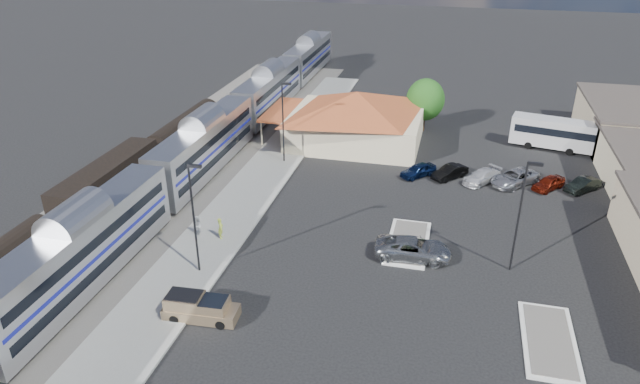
% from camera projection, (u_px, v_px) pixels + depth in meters
% --- Properties ---
extents(ground, '(280.00, 280.00, 0.00)m').
position_uv_depth(ground, '(356.00, 250.00, 46.33)').
color(ground, black).
rests_on(ground, ground).
extents(railbed, '(16.00, 100.00, 0.12)m').
position_uv_depth(railbed, '(167.00, 183.00, 57.79)').
color(railbed, '#4C4944').
rests_on(railbed, ground).
extents(platform, '(5.50, 92.00, 0.18)m').
position_uv_depth(platform, '(243.00, 200.00, 54.10)').
color(platform, gray).
rests_on(platform, ground).
extents(passenger_train, '(3.00, 104.00, 5.55)m').
position_uv_depth(passenger_train, '(205.00, 148.00, 58.73)').
color(passenger_train, silver).
rests_on(passenger_train, ground).
extents(freight_cars, '(2.80, 46.00, 4.00)m').
position_uv_depth(freight_cars, '(108.00, 184.00, 53.00)').
color(freight_cars, black).
rests_on(freight_cars, ground).
extents(station_depot, '(18.35, 12.24, 6.20)m').
position_uv_depth(station_depot, '(356.00, 117.00, 66.89)').
color(station_depot, beige).
rests_on(station_depot, ground).
extents(traffic_island_south, '(3.30, 7.50, 0.21)m').
position_uv_depth(traffic_island_south, '(408.00, 242.00, 47.18)').
color(traffic_island_south, silver).
rests_on(traffic_island_south, ground).
extents(traffic_island_north, '(3.30, 7.50, 0.21)m').
position_uv_depth(traffic_island_north, '(549.00, 340.00, 36.31)').
color(traffic_island_north, silver).
rests_on(traffic_island_north, ground).
extents(lamp_plat_s, '(1.08, 0.25, 9.00)m').
position_uv_depth(lamp_plat_s, '(194.00, 210.00, 41.09)').
color(lamp_plat_s, black).
rests_on(lamp_plat_s, ground).
extents(lamp_plat_n, '(1.08, 0.25, 9.00)m').
position_uv_depth(lamp_plat_n, '(284.00, 116.00, 60.29)').
color(lamp_plat_n, black).
rests_on(lamp_plat_n, ground).
extents(lamp_lot, '(1.08, 0.25, 9.00)m').
position_uv_depth(lamp_lot, '(522.00, 208.00, 41.40)').
color(lamp_lot, black).
rests_on(lamp_lot, ground).
extents(tree_depot, '(4.71, 4.71, 6.63)m').
position_uv_depth(tree_depot, '(425.00, 100.00, 70.11)').
color(tree_depot, '#382314').
rests_on(tree_depot, ground).
extents(pickup_truck, '(5.11, 2.13, 1.73)m').
position_uv_depth(pickup_truck, '(201.00, 308.00, 38.12)').
color(pickup_truck, tan).
rests_on(pickup_truck, ground).
extents(suv, '(6.18, 3.10, 1.68)m').
position_uv_depth(suv, '(413.00, 249.00, 44.88)').
color(suv, gray).
rests_on(suv, ground).
extents(coach_bus, '(11.47, 4.75, 3.60)m').
position_uv_depth(coach_bus, '(563.00, 133.00, 64.94)').
color(coach_bus, white).
rests_on(coach_bus, ground).
extents(person_a, '(0.61, 0.77, 1.84)m').
position_uv_depth(person_a, '(221.00, 228.00, 47.30)').
color(person_a, '#CAE146').
rests_on(person_a, platform).
extents(person_b, '(0.85, 0.98, 1.71)m').
position_uv_depth(person_b, '(197.00, 226.00, 47.79)').
color(person_b, silver).
rests_on(person_b, platform).
extents(parked_car_a, '(3.99, 4.04, 1.38)m').
position_uv_depth(parked_car_a, '(418.00, 170.00, 59.01)').
color(parked_car_a, '#0C193D').
rests_on(parked_car_a, ground).
extents(parked_car_b, '(3.81, 4.07, 1.37)m').
position_uv_depth(parked_car_b, '(450.00, 172.00, 58.59)').
color(parked_car_b, black).
rests_on(parked_car_b, ground).
extents(parked_car_c, '(4.35, 4.76, 1.34)m').
position_uv_depth(parked_car_c, '(482.00, 177.00, 57.65)').
color(parked_car_c, white).
rests_on(parked_car_c, ground).
extents(parked_car_d, '(5.53, 5.66, 1.51)m').
position_uv_depth(parked_car_d, '(515.00, 178.00, 57.19)').
color(parked_car_d, gray).
rests_on(parked_car_d, ground).
extents(parked_car_e, '(3.70, 3.99, 1.33)m').
position_uv_depth(parked_car_e, '(549.00, 183.00, 56.28)').
color(parked_car_e, maroon).
rests_on(parked_car_e, ground).
extents(parked_car_f, '(3.88, 3.85, 1.34)m').
position_uv_depth(parked_car_f, '(583.00, 185.00, 55.85)').
color(parked_car_f, black).
rests_on(parked_car_f, ground).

